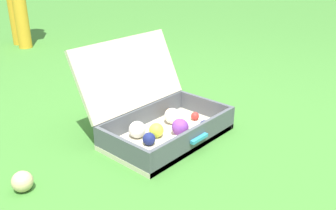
{
  "coord_description": "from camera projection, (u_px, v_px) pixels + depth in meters",
  "views": [
    {
      "loc": [
        -1.21,
        -1.04,
        0.87
      ],
      "look_at": [
        0.0,
        0.04,
        0.18
      ],
      "focal_mm": 39.6,
      "sensor_mm": 36.0,
      "label": 1
    }
  ],
  "objects": [
    {
      "name": "ground_plane",
      "position": [
        174.0,
        141.0,
        1.81
      ],
      "size": [
        16.0,
        16.0,
        0.0
      ],
      "primitive_type": "plane",
      "color": "#3D7A2D"
    },
    {
      "name": "open_suitcase",
      "position": [
        158.0,
        116.0,
        1.83
      ],
      "size": [
        0.62,
        0.55,
        0.45
      ],
      "color": "beige",
      "rests_on": "ground"
    },
    {
      "name": "stray_ball_on_grass",
      "position": [
        22.0,
        181.0,
        1.42
      ],
      "size": [
        0.08,
        0.08,
        0.08
      ],
      "primitive_type": "sphere",
      "color": "#D1B784",
      "rests_on": "ground"
    }
  ]
}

